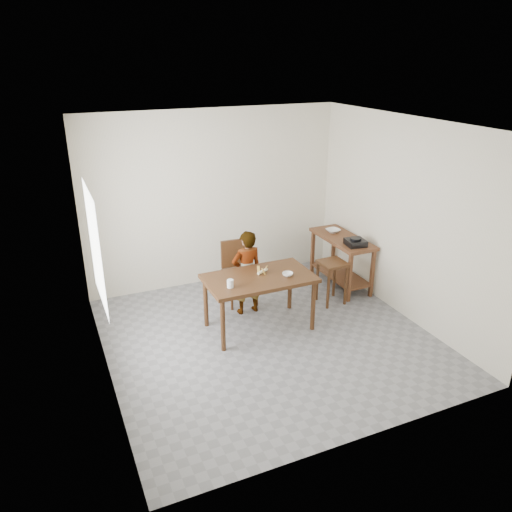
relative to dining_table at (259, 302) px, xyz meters
name	(u,v)px	position (x,y,z in m)	size (l,w,h in m)	color
floor	(268,339)	(0.00, -0.30, -0.40)	(4.00, 4.00, 0.04)	gray
ceiling	(271,123)	(0.00, -0.30, 2.35)	(4.00, 4.00, 0.04)	white
wall_back	(213,198)	(0.00, 1.72, 0.98)	(4.00, 0.04, 2.70)	#EFE7CF
wall_front	(371,317)	(0.00, -2.32, 0.98)	(4.00, 0.04, 2.70)	#EFE7CF
wall_left	(94,268)	(-2.02, -0.30, 0.98)	(0.04, 4.00, 2.70)	#EFE7CF
wall_right	(405,219)	(2.02, -0.30, 0.98)	(0.04, 4.00, 2.70)	#EFE7CF
window_pane	(95,247)	(-1.97, -0.10, 1.12)	(0.02, 1.10, 1.30)	white
dining_table	(259,302)	(0.00, 0.00, 0.00)	(1.40, 0.80, 0.75)	#432613
prep_counter	(341,261)	(1.72, 0.70, 0.03)	(0.50, 1.20, 0.80)	brown
child	(247,273)	(0.02, 0.47, 0.23)	(0.44, 0.29, 1.22)	white
dining_chair	(240,274)	(0.05, 0.78, 0.08)	(0.44, 0.44, 0.92)	#432613
stool	(331,282)	(1.27, 0.25, -0.05)	(0.36, 0.36, 0.64)	#432613
glass_tumbler	(230,284)	(-0.46, -0.15, 0.43)	(0.08, 0.08, 0.10)	white
small_bowl	(288,274)	(0.35, -0.13, 0.40)	(0.14, 0.14, 0.04)	white
banana	(263,271)	(0.08, 0.08, 0.41)	(0.19, 0.13, 0.07)	#FFCF5A
serving_bowl	(333,231)	(1.71, 0.96, 0.45)	(0.21, 0.21, 0.05)	white
gas_burner	(355,242)	(1.70, 0.33, 0.47)	(0.27, 0.27, 0.09)	black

